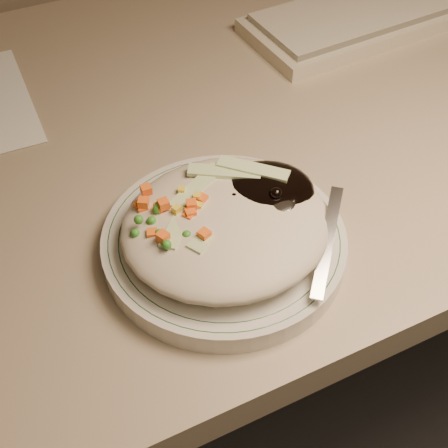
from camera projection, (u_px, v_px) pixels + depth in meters
name	position (u px, v px, depth m)	size (l,w,h in m)	color
desk	(229.00, 221.00, 0.89)	(1.40, 0.70, 0.74)	gray
plate	(224.00, 243.00, 0.58)	(0.23, 0.23, 0.02)	silver
plate_rim	(224.00, 236.00, 0.58)	(0.22, 0.22, 0.00)	#144723
meal	(229.00, 219.00, 0.56)	(0.21, 0.19, 0.05)	#BDB199
keyboard	(384.00, 10.00, 0.88)	(0.41, 0.17, 0.03)	beige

